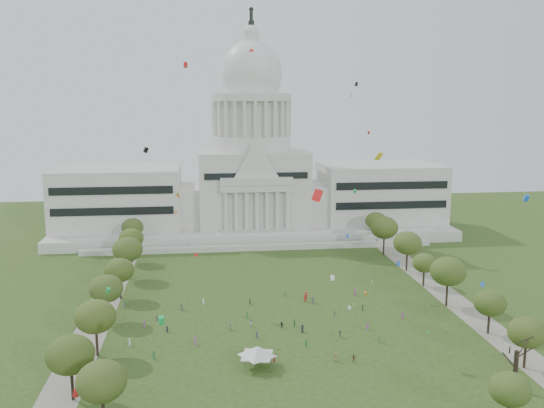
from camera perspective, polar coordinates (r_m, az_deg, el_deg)
The scene contains 36 objects.
ground at distance 137.04m, azimuth 2.32°, elevation -13.32°, with size 400.00×400.00×0.00m, color #31461A.
capitol at distance 240.59m, azimuth -1.96°, elevation 2.49°, with size 160.00×64.50×91.30m.
path_left at distance 165.70m, azimuth -16.29°, elevation -9.48°, with size 8.00×160.00×0.04m, color gray.
path_right at distance 177.14m, azimuth 16.38°, elevation -8.19°, with size 8.00×160.00×0.04m, color gray.
row_tree_l_0 at distance 114.78m, azimuth -19.35°, elevation -13.90°, with size 8.85×8.85×12.59m.
row_tree_r_0 at distance 131.81m, azimuth 23.93°, elevation -11.58°, with size 7.67×7.67×10.91m.
row_tree_l_1 at distance 131.51m, azimuth -17.09°, elevation -10.62°, with size 8.86×8.86×12.59m.
row_tree_r_1 at distance 146.95m, azimuth 20.79°, elevation -9.15°, with size 7.58×7.58×10.78m.
row_tree_l_2 at distance 150.65m, azimuth -16.11°, elevation -8.06°, with size 8.42×8.42×11.97m.
row_tree_r_2 at distance 161.84m, azimuth 17.05°, elevation -6.40°, with size 9.55×9.55×13.58m.
row_tree_l_3 at distance 166.27m, azimuth -14.88°, elevation -6.37°, with size 8.12×8.12×11.55m.
row_tree_r_3 at distance 177.69m, azimuth 14.86°, elevation -5.67°, with size 7.01×7.01×9.98m.
row_tree_l_4 at distance 183.63m, azimuth -14.12°, elevation -4.37°, with size 9.29×9.29×13.21m.
row_tree_r_4 at distance 191.27m, azimuth 13.28°, elevation -3.78°, with size 9.19×9.19×13.06m.
row_tree_l_5 at distance 201.90m, azimuth -13.78°, elevation -3.32°, with size 8.33×8.33×11.85m.
row_tree_r_5 at distance 209.24m, azimuth 11.07°, elevation -2.32°, with size 9.82×9.82×13.96m.
row_tree_l_6 at distance 219.68m, azimuth -13.66°, elevation -2.26°, with size 8.19×8.19×11.64m.
row_tree_r_6 at distance 226.97m, azimuth 10.27°, elevation -1.67°, with size 8.42×8.42×11.97m.
near_tree_0 at distance 104.40m, azimuth -16.53°, elevation -16.49°, with size 8.47×8.47×12.04m.
near_tree_1 at distance 108.97m, azimuth 22.52°, elevation -16.61°, with size 6.93×6.93×9.86m.
big_bare_tree at distance 121.43m, azimuth 23.13°, elevation -12.94°, with size 6.00×5.00×12.80m.
event_tent at distance 123.04m, azimuth -1.50°, elevation -14.32°, with size 10.12×10.12×4.69m.
person_0 at distance 153.10m, azimuth 12.80°, elevation -10.65°, with size 0.81×0.53×1.66m, color #994C8C.
person_1 at distance 119.19m, azimuth 22.10°, elevation -17.50°, with size 0.58×0.43×1.60m, color silver.
person_2 at distance 156.07m, azimuth 9.00°, elevation -10.09°, with size 0.84×0.52×1.72m, color #33723F.
person_3 at distance 138.98m, azimuth 6.73°, elevation -12.67°, with size 1.08×0.56×1.68m, color #26262B.
person_4 at distance 144.39m, azimuth 2.23°, elevation -11.71°, with size 0.95×0.52×1.63m, color #33723F.
person_5 at distance 143.48m, azimuth 0.97°, elevation -11.86°, with size 1.45×0.57×1.56m, color #26262B.
person_6 at distance 127.35m, azimuth 6.31°, elevation -14.88°, with size 0.83×0.54×1.69m, color olive.
person_7 at distance 125.98m, azimuth 0.22°, elevation -15.05°, with size 0.69×0.50×1.89m, color #B21E1E.
person_8 at distance 144.32m, azimuth -2.11°, elevation -11.68°, with size 0.86×0.53×1.78m, color silver.
person_9 at distance 138.05m, azimuth 10.57°, elevation -12.98°, with size 0.96×0.50×1.49m, color #33723F.
person_10 at distance 151.21m, azimuth 6.24°, elevation -10.78°, with size 0.78×0.43×1.34m, color #994C8C.
person_11 at distance 127.52m, azimuth 8.09°, elevation -14.88°, with size 1.59×0.63×1.72m, color olive.
distant_crowd at distance 148.89m, azimuth -3.30°, elevation -10.99°, with size 64.39×37.29×1.95m.
kite_swarm at distance 133.89m, azimuth 1.33°, elevation -0.95°, with size 91.48×105.27×63.54m.
Camera 1 is at (-20.43, -123.92, 54.84)m, focal length 38.00 mm.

